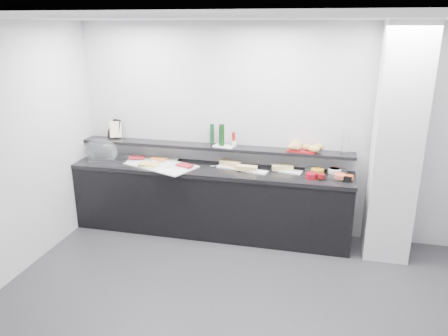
% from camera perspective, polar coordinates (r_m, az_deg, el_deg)
% --- Properties ---
extents(ground, '(5.00, 5.00, 0.00)m').
position_cam_1_polar(ground, '(4.38, 1.38, -18.99)').
color(ground, '#2D2D30').
rests_on(ground, ground).
extents(back_wall, '(5.00, 0.02, 2.70)m').
position_cam_1_polar(back_wall, '(5.61, 5.81, 4.78)').
color(back_wall, '#B6B9BD').
rests_on(back_wall, ground).
extents(ceiling, '(5.00, 5.00, 0.00)m').
position_cam_1_polar(ceiling, '(3.48, 1.73, 19.04)').
color(ceiling, white).
rests_on(ceiling, back_wall).
extents(column, '(0.50, 0.50, 2.70)m').
position_cam_1_polar(column, '(5.28, 21.60, 2.72)').
color(column, silver).
rests_on(column, ground).
extents(buffet_cabinet, '(3.60, 0.60, 0.85)m').
position_cam_1_polar(buffet_cabinet, '(5.75, -1.85, -4.50)').
color(buffet_cabinet, black).
rests_on(buffet_cabinet, ground).
extents(counter_top, '(3.62, 0.62, 0.05)m').
position_cam_1_polar(counter_top, '(5.59, -1.89, -0.24)').
color(counter_top, black).
rests_on(counter_top, buffet_cabinet).
extents(wall_shelf, '(3.60, 0.25, 0.04)m').
position_cam_1_polar(wall_shelf, '(5.68, -1.45, 2.74)').
color(wall_shelf, black).
rests_on(wall_shelf, back_wall).
extents(cloche_base, '(0.55, 0.42, 0.04)m').
position_cam_1_polar(cloche_base, '(6.10, -14.53, 1.20)').
color(cloche_base, '#AEAFB5').
rests_on(cloche_base, counter_top).
extents(cloche_dome, '(0.49, 0.33, 0.34)m').
position_cam_1_polar(cloche_dome, '(6.10, -15.76, 2.13)').
color(cloche_dome, white).
rests_on(cloche_dome, cloche_base).
extents(linen_runner, '(1.13, 0.83, 0.01)m').
position_cam_1_polar(linen_runner, '(5.77, -8.62, 0.49)').
color(linen_runner, silver).
rests_on(linen_runner, counter_top).
extents(platter_meat_a, '(0.30, 0.26, 0.01)m').
position_cam_1_polar(platter_meat_a, '(6.07, -11.48, 1.38)').
color(platter_meat_a, white).
rests_on(platter_meat_a, linen_runner).
extents(food_meat_a, '(0.23, 0.18, 0.02)m').
position_cam_1_polar(food_meat_a, '(6.01, -11.29, 1.38)').
color(food_meat_a, maroon).
rests_on(food_meat_a, platter_meat_a).
extents(platter_salmon, '(0.38, 0.29, 0.01)m').
position_cam_1_polar(platter_salmon, '(5.92, -7.67, 1.13)').
color(platter_salmon, white).
rests_on(platter_salmon, linen_runner).
extents(food_salmon, '(0.22, 0.17, 0.02)m').
position_cam_1_polar(food_salmon, '(5.89, -8.50, 1.18)').
color(food_salmon, orange).
rests_on(food_salmon, platter_salmon).
extents(platter_cheese, '(0.30, 0.24, 0.01)m').
position_cam_1_polar(platter_cheese, '(5.67, -9.64, 0.26)').
color(platter_cheese, silver).
rests_on(platter_cheese, linen_runner).
extents(food_cheese, '(0.25, 0.17, 0.02)m').
position_cam_1_polar(food_cheese, '(5.68, -9.79, 0.47)').
color(food_cheese, '#E5C459').
rests_on(food_cheese, platter_cheese).
extents(platter_meat_b, '(0.33, 0.24, 0.01)m').
position_cam_1_polar(platter_meat_b, '(5.61, -5.82, 0.24)').
color(platter_meat_b, white).
rests_on(platter_meat_b, linen_runner).
extents(food_meat_b, '(0.24, 0.19, 0.02)m').
position_cam_1_polar(food_meat_b, '(5.57, -5.17, 0.34)').
color(food_meat_b, maroon).
rests_on(food_meat_b, platter_meat_b).
extents(sandwich_plate_left, '(0.42, 0.23, 0.01)m').
position_cam_1_polar(sandwich_plate_left, '(5.59, 1.23, 0.12)').
color(sandwich_plate_left, silver).
rests_on(sandwich_plate_left, counter_top).
extents(sandwich_food_left, '(0.29, 0.21, 0.06)m').
position_cam_1_polar(sandwich_food_left, '(5.63, 0.78, 0.64)').
color(sandwich_food_left, tan).
rests_on(sandwich_food_left, sandwich_plate_left).
extents(tongs_left, '(0.15, 0.08, 0.01)m').
position_cam_1_polar(tongs_left, '(5.62, -0.91, 0.32)').
color(tongs_left, silver).
rests_on(tongs_left, sandwich_plate_left).
extents(sandwich_plate_mid, '(0.33, 0.19, 0.01)m').
position_cam_1_polar(sandwich_plate_mid, '(5.45, 4.06, -0.44)').
color(sandwich_plate_mid, white).
rests_on(sandwich_plate_mid, counter_top).
extents(sandwich_food_mid, '(0.26, 0.11, 0.06)m').
position_cam_1_polar(sandwich_food_mid, '(5.44, 2.99, -0.01)').
color(sandwich_food_mid, '#D4B66F').
rests_on(sandwich_food_mid, sandwich_plate_mid).
extents(tongs_mid, '(0.16, 0.04, 0.01)m').
position_cam_1_polar(tongs_mid, '(5.39, 4.31, -0.53)').
color(tongs_mid, silver).
rests_on(tongs_mid, sandwich_plate_mid).
extents(sandwich_plate_right, '(0.37, 0.22, 0.01)m').
position_cam_1_polar(sandwich_plate_right, '(5.50, 8.35, -0.39)').
color(sandwich_plate_right, white).
rests_on(sandwich_plate_right, counter_top).
extents(sandwich_food_right, '(0.27, 0.16, 0.06)m').
position_cam_1_polar(sandwich_food_right, '(5.51, 7.64, 0.07)').
color(sandwich_food_right, '#D8C171').
rests_on(sandwich_food_right, sandwich_plate_right).
extents(tongs_right, '(0.16, 0.02, 0.01)m').
position_cam_1_polar(tongs_right, '(5.46, 7.85, -0.41)').
color(tongs_right, '#B7BBBE').
rests_on(tongs_right, sandwich_plate_right).
extents(bowl_glass_fruit, '(0.23, 0.23, 0.07)m').
position_cam_1_polar(bowl_glass_fruit, '(5.47, 11.48, -0.38)').
color(bowl_glass_fruit, silver).
rests_on(bowl_glass_fruit, counter_top).
extents(fill_glass_fruit, '(0.19, 0.19, 0.05)m').
position_cam_1_polar(fill_glass_fruit, '(5.45, 12.10, -0.36)').
color(fill_glass_fruit, orange).
rests_on(fill_glass_fruit, bowl_glass_fruit).
extents(bowl_black_jam, '(0.15, 0.15, 0.07)m').
position_cam_1_polar(bowl_black_jam, '(5.51, 14.09, -0.43)').
color(bowl_black_jam, black).
rests_on(bowl_black_jam, counter_top).
extents(fill_black_jam, '(0.14, 0.14, 0.05)m').
position_cam_1_polar(fill_black_jam, '(5.52, 14.27, -0.28)').
color(fill_black_jam, '#541A0C').
rests_on(fill_black_jam, bowl_black_jam).
extents(bowl_glass_cream, '(0.19, 0.19, 0.07)m').
position_cam_1_polar(bowl_glass_cream, '(5.50, 14.91, -0.53)').
color(bowl_glass_cream, white).
rests_on(bowl_glass_cream, counter_top).
extents(fill_glass_cream, '(0.18, 0.18, 0.05)m').
position_cam_1_polar(fill_glass_cream, '(5.49, 14.24, -0.40)').
color(fill_glass_cream, silver).
rests_on(fill_glass_cream, bowl_glass_cream).
extents(bowl_red_jam, '(0.17, 0.17, 0.07)m').
position_cam_1_polar(bowl_red_jam, '(5.29, 11.32, -1.01)').
color(bowl_red_jam, maroon).
rests_on(bowl_red_jam, counter_top).
extents(fill_red_jam, '(0.11, 0.11, 0.05)m').
position_cam_1_polar(fill_red_jam, '(5.27, 12.56, -1.03)').
color(fill_red_jam, '#620E0F').
rests_on(fill_red_jam, bowl_red_jam).
extents(bowl_glass_salmon, '(0.23, 0.23, 0.07)m').
position_cam_1_polar(bowl_glass_salmon, '(5.30, 14.35, -1.21)').
color(bowl_glass_salmon, white).
rests_on(bowl_glass_salmon, counter_top).
extents(fill_glass_salmon, '(0.15, 0.15, 0.05)m').
position_cam_1_polar(fill_glass_salmon, '(5.32, 14.95, -1.04)').
color(fill_glass_salmon, '#DB5435').
rests_on(fill_glass_salmon, bowl_glass_salmon).
extents(bowl_black_fruit, '(0.17, 0.17, 0.07)m').
position_cam_1_polar(bowl_black_fruit, '(5.32, 15.79, -1.27)').
color(bowl_black_fruit, black).
rests_on(bowl_black_fruit, counter_top).
extents(fill_black_fruit, '(0.09, 0.09, 0.05)m').
position_cam_1_polar(fill_black_fruit, '(5.31, 16.10, -1.19)').
color(fill_black_fruit, '#CC4C1B').
rests_on(fill_black_fruit, bowl_black_fruit).
extents(framed_print, '(0.24, 0.15, 0.26)m').
position_cam_1_polar(framed_print, '(6.25, -14.17, 5.06)').
color(framed_print, black).
rests_on(framed_print, wall_shelf).
extents(print_art, '(0.16, 0.11, 0.22)m').
position_cam_1_polar(print_art, '(6.18, -13.96, 4.91)').
color(print_art, beige).
rests_on(print_art, framed_print).
extents(condiment_tray, '(0.29, 0.20, 0.01)m').
position_cam_1_polar(condiment_tray, '(5.63, -0.00, 2.88)').
color(condiment_tray, white).
rests_on(condiment_tray, wall_shelf).
extents(bottle_green_a, '(0.06, 0.06, 0.26)m').
position_cam_1_polar(bottle_green_a, '(5.70, -1.57, 4.48)').
color(bottle_green_a, '#103C1B').
rests_on(bottle_green_a, condiment_tray).
extents(bottle_brown, '(0.07, 0.07, 0.24)m').
position_cam_1_polar(bottle_brown, '(5.61, -0.37, 4.16)').
color(bottle_brown, '#331B09').
rests_on(bottle_brown, condiment_tray).
extents(bottle_green_b, '(0.07, 0.07, 0.28)m').
position_cam_1_polar(bottle_green_b, '(5.60, -0.29, 4.34)').
color(bottle_green_b, '#0E3513').
rests_on(bottle_green_b, condiment_tray).
extents(bottle_hot, '(0.05, 0.05, 0.18)m').
position_cam_1_polar(bottle_hot, '(5.60, 1.25, 3.80)').
color(bottle_hot, '#A0140B').
rests_on(bottle_hot, condiment_tray).
extents(shaker_salt, '(0.03, 0.03, 0.07)m').
position_cam_1_polar(shaker_salt, '(5.59, 1.16, 3.21)').
color(shaker_salt, silver).
rests_on(shaker_salt, condiment_tray).
extents(shaker_pepper, '(0.04, 0.04, 0.07)m').
position_cam_1_polar(shaker_pepper, '(5.59, 1.42, 3.20)').
color(shaker_pepper, white).
rests_on(shaker_pepper, condiment_tray).
extents(bread_tray, '(0.38, 0.30, 0.02)m').
position_cam_1_polar(bread_tray, '(5.53, 10.19, 2.34)').
color(bread_tray, maroon).
rests_on(bread_tray, wall_shelf).
extents(bread_roll_nw, '(0.16, 0.13, 0.08)m').
position_cam_1_polar(bread_roll_nw, '(5.59, 9.36, 3.11)').
color(bread_roll_nw, tan).
rests_on(bread_roll_nw, bread_tray).
extents(bread_roll_n, '(0.15, 0.12, 0.08)m').
position_cam_1_polar(bread_roll_n, '(5.54, 9.56, 2.95)').
color(bread_roll_n, '#AD8342').
rests_on(bread_roll_n, bread_tray).
extents(bread_roll_ne, '(0.15, 0.12, 0.08)m').
position_cam_1_polar(bread_roll_ne, '(5.52, 12.28, 2.74)').
color(bread_roll_ne, '#AA8341').
rests_on(bread_roll_ne, bread_tray).
extents(bread_roll_sw, '(0.17, 0.14, 0.08)m').
position_cam_1_polar(bread_roll_sw, '(5.47, 9.08, 2.77)').
color(bread_roll_sw, tan).
rests_on(bread_roll_sw, bread_tray).
extents(bread_roll_s, '(0.16, 0.13, 0.08)m').
position_cam_1_polar(bread_roll_s, '(5.45, 9.40, 2.70)').
color(bread_roll_s, '#B17143').
rests_on(bread_roll_s, bread_tray).
extents(bread_roll_se, '(0.16, 0.12, 0.08)m').
position_cam_1_polar(bread_roll_se, '(5.42, 11.64, 2.47)').
color(bread_roll_se, gold).
rests_on(bread_roll_se, bread_tray).
extents(bread_roll_mide, '(0.13, 0.09, 0.08)m').
position_cam_1_polar(bread_roll_mide, '(5.47, 10.81, 2.68)').
color(bread_roll_mide, '#B38544').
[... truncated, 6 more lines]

